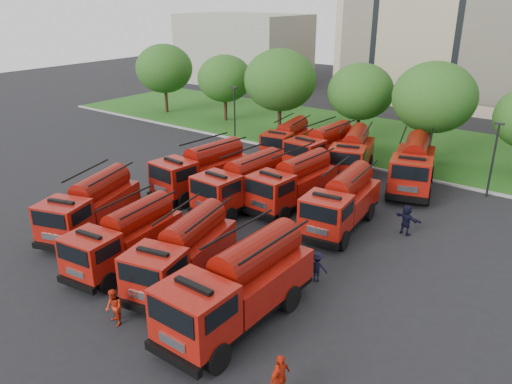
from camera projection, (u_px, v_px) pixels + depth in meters
ground at (180, 241)px, 27.78m from camera, size 140.00×140.00×0.00m
lawn at (376, 139)px, 47.07m from camera, size 70.00×16.00×0.12m
curb at (335, 160)px, 41.05m from camera, size 70.00×0.30×0.14m
side_building at (244, 49)px, 75.33m from camera, size 18.00×12.00×10.00m
tree_0 at (164, 69)px, 55.63m from camera, size 6.30×6.30×7.70m
tree_1 at (225, 79)px, 52.09m from camera, size 5.71×5.71×6.98m
tree_2 at (280, 80)px, 46.22m from camera, size 6.72×6.72×8.22m
tree_3 at (361, 92)px, 44.43m from camera, size 5.88×5.88×7.19m
tree_4 at (434, 97)px, 39.21m from camera, size 6.55×6.55×8.01m
lamp_post_0 at (235, 112)px, 45.05m from camera, size 0.60×0.25×5.11m
lamp_post_1 at (494, 156)px, 32.80m from camera, size 0.60×0.25×5.11m
fire_truck_0 at (91, 205)px, 28.44m from camera, size 4.41×7.34×3.17m
fire_truck_1 at (125, 237)px, 24.88m from camera, size 3.08×6.86×3.02m
fire_truck_2 at (183, 252)px, 23.37m from camera, size 3.82×7.22×3.13m
fire_truck_3 at (239, 285)px, 20.32m from camera, size 2.88×7.75×3.52m
fire_truck_4 at (202, 169)px, 34.00m from camera, size 3.19×7.50×3.33m
fire_truck_5 at (243, 183)px, 31.69m from camera, size 2.88×7.27×3.26m
fire_truck_6 at (293, 182)px, 31.84m from camera, size 2.91×7.18×3.21m
fire_truck_7 at (342, 201)px, 28.86m from camera, size 3.26×7.35×3.24m
fire_truck_8 at (288, 139)px, 41.77m from camera, size 3.23×6.69×2.92m
fire_truck_9 at (322, 148)px, 38.80m from camera, size 2.92×7.34×3.29m
fire_truck_10 at (352, 153)px, 37.60m from camera, size 4.44×7.52×3.25m
fire_truck_11 at (413, 165)px, 34.66m from camera, size 4.62×8.01×3.46m
firefighter_0 at (232, 323)px, 20.89m from camera, size 0.68×0.52×1.75m
firefighter_1 at (116, 324)px, 20.79m from camera, size 0.89×0.66×1.64m
firefighter_3 at (316, 281)px, 23.93m from camera, size 1.08×0.75×1.51m
firefighter_4 at (162, 200)px, 33.31m from camera, size 0.79×0.88×1.51m
firefighter_5 at (405, 234)px, 28.59m from camera, size 1.79×1.11×1.79m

